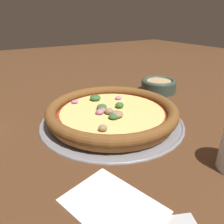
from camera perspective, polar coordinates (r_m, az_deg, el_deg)
ground_plane at (r=0.57m, az=-0.00°, el=-2.40°), size 3.00×3.00×0.00m
pizza_tray at (r=0.57m, az=-0.00°, el=-2.07°), size 0.37×0.37×0.01m
pizza at (r=0.56m, az=-0.03°, el=0.12°), size 0.34×0.34×0.04m
bowl_near at (r=0.80m, az=12.05°, el=6.93°), size 0.12×0.12×0.05m
napkin at (r=0.34m, az=0.19°, el=-23.22°), size 0.16×0.13×0.01m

